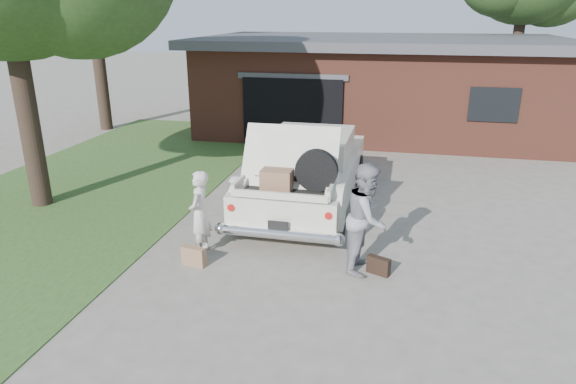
# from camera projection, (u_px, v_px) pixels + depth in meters

# --- Properties ---
(ground) EXTENTS (90.00, 90.00, 0.00)m
(ground) POSITION_uv_depth(u_px,v_px,m) (281.00, 262.00, 9.01)
(ground) COLOR gray
(ground) RESTS_ON ground
(grass_strip) EXTENTS (6.00, 16.00, 0.02)m
(grass_strip) POSITION_uv_depth(u_px,v_px,m) (96.00, 186.00, 12.90)
(grass_strip) COLOR #2D4C1E
(grass_strip) RESTS_ON ground
(house) EXTENTS (12.80, 7.80, 3.30)m
(house) POSITION_uv_depth(u_px,v_px,m) (378.00, 83.00, 18.82)
(house) COLOR brown
(house) RESTS_ON ground
(sedan) EXTENTS (2.21, 5.55, 2.13)m
(sedan) POSITION_uv_depth(u_px,v_px,m) (307.00, 170.00, 11.45)
(sedan) COLOR white
(sedan) RESTS_ON ground
(woman_left) EXTENTS (0.41, 0.59, 1.55)m
(woman_left) POSITION_uv_depth(u_px,v_px,m) (200.00, 213.00, 9.10)
(woman_left) COLOR beige
(woman_left) RESTS_ON ground
(woman_right) EXTENTS (0.84, 1.00, 1.87)m
(woman_right) POSITION_uv_depth(u_px,v_px,m) (367.00, 218.00, 8.49)
(woman_right) COLOR gray
(woman_right) RESTS_ON ground
(suitcase_left) EXTENTS (0.46, 0.23, 0.34)m
(suitcase_left) POSITION_uv_depth(u_px,v_px,m) (194.00, 256.00, 8.85)
(suitcase_left) COLOR #9A6F4E
(suitcase_left) RESTS_ON ground
(suitcase_right) EXTENTS (0.41, 0.27, 0.31)m
(suitcase_right) POSITION_uv_depth(u_px,v_px,m) (379.00, 266.00, 8.56)
(suitcase_right) COLOR black
(suitcase_right) RESTS_ON ground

